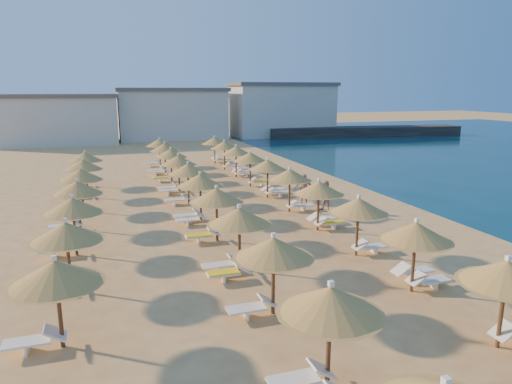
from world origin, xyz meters
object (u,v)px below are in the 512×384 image
object	(u,v)px
jetty	(365,132)
beachgoer_c	(304,189)
parasol_row_east	(290,175)
parasol_row_west	(200,181)
beachgoer_b	(326,196)

from	to	relation	value
jetty	beachgoer_c	world-z (taller)	beachgoer_c
parasol_row_east	beachgoer_c	xyz separation A→B (m)	(1.59, 1.49, -1.21)
parasol_row_east	jetty	bearing A→B (deg)	53.32
beachgoer_c	parasol_row_west	bearing A→B (deg)	-136.55
parasol_row_west	jetty	bearing A→B (deg)	48.49
jetty	parasol_row_east	world-z (taller)	parasol_row_east
jetty	parasol_row_east	bearing A→B (deg)	-119.13
jetty	beachgoer_c	xyz separation A→B (m)	(-26.35, -36.00, 0.21)
jetty	beachgoer_b	distance (m)	45.94
jetty	parasol_row_west	distance (m)	50.10
parasol_row_west	beachgoer_b	bearing A→B (deg)	-3.92
parasol_row_west	beachgoer_b	size ratio (longest dim) A/B	22.22
parasol_row_west	beachgoer_b	distance (m)	7.50
beachgoer_b	parasol_row_west	bearing A→B (deg)	-125.98
parasol_row_west	beachgoer_c	distance (m)	7.11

